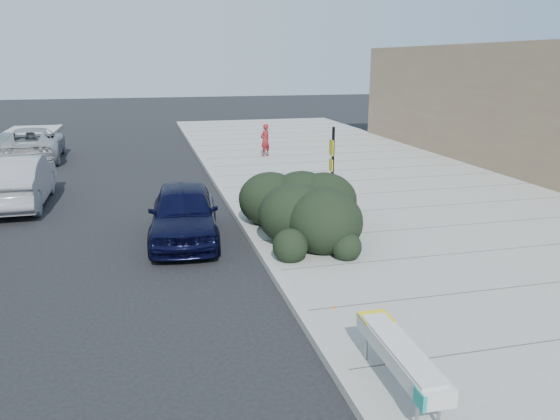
{
  "coord_description": "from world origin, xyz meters",
  "views": [
    {
      "loc": [
        -2.56,
        -10.54,
        4.48
      ],
      "look_at": [
        0.53,
        1.7,
        1.0
      ],
      "focal_mm": 35.0,
      "sensor_mm": 36.0,
      "label": 1
    }
  ],
  "objects_px": {
    "bike_rack": "(286,224)",
    "wagon_silver": "(17,180)",
    "suv_silver": "(33,144)",
    "pedestrian": "(265,140)",
    "sedan_navy": "(184,212)",
    "bench": "(400,354)",
    "sign_post": "(332,169)"
  },
  "relations": [
    {
      "from": "bike_rack",
      "to": "suv_silver",
      "type": "bearing_deg",
      "value": 137.67
    },
    {
      "from": "bench",
      "to": "pedestrian",
      "type": "xyz_separation_m",
      "value": [
        2.33,
        18.65,
        0.22
      ]
    },
    {
      "from": "sedan_navy",
      "to": "pedestrian",
      "type": "xyz_separation_m",
      "value": [
        4.59,
        10.98,
        0.18
      ]
    },
    {
      "from": "bike_rack",
      "to": "wagon_silver",
      "type": "xyz_separation_m",
      "value": [
        -7.1,
        6.35,
        0.1
      ]
    },
    {
      "from": "bench",
      "to": "sign_post",
      "type": "bearing_deg",
      "value": 78.85
    },
    {
      "from": "sign_post",
      "to": "sedan_navy",
      "type": "height_order",
      "value": "sign_post"
    },
    {
      "from": "sign_post",
      "to": "pedestrian",
      "type": "bearing_deg",
      "value": 87.96
    },
    {
      "from": "sedan_navy",
      "to": "bench",
      "type": "bearing_deg",
      "value": -68.57
    },
    {
      "from": "suv_silver",
      "to": "bench",
      "type": "bearing_deg",
      "value": 107.54
    },
    {
      "from": "bike_rack",
      "to": "sign_post",
      "type": "bearing_deg",
      "value": 64.01
    },
    {
      "from": "suv_silver",
      "to": "pedestrian",
      "type": "xyz_separation_m",
      "value": [
        10.43,
        -2.47,
        0.14
      ]
    },
    {
      "from": "bike_rack",
      "to": "wagon_silver",
      "type": "distance_m",
      "value": 9.52
    },
    {
      "from": "sign_post",
      "to": "suv_silver",
      "type": "distance_m",
      "value": 16.61
    },
    {
      "from": "bench",
      "to": "sedan_navy",
      "type": "xyz_separation_m",
      "value": [
        -2.26,
        7.67,
        0.05
      ]
    },
    {
      "from": "sedan_navy",
      "to": "wagon_silver",
      "type": "distance_m",
      "value": 6.77
    },
    {
      "from": "sedan_navy",
      "to": "pedestrian",
      "type": "bearing_deg",
      "value": 72.31
    },
    {
      "from": "wagon_silver",
      "to": "pedestrian",
      "type": "bearing_deg",
      "value": -147.27
    },
    {
      "from": "bike_rack",
      "to": "suv_silver",
      "type": "xyz_separation_m",
      "value": [
        -8.1,
        15.07,
        0.05
      ]
    },
    {
      "from": "bench",
      "to": "wagon_silver",
      "type": "bearing_deg",
      "value": 121.29
    },
    {
      "from": "sign_post",
      "to": "pedestrian",
      "type": "relative_size",
      "value": 1.75
    },
    {
      "from": "bike_rack",
      "to": "sedan_navy",
      "type": "relative_size",
      "value": 0.22
    },
    {
      "from": "bench",
      "to": "bike_rack",
      "type": "xyz_separation_m",
      "value": [
        0.0,
        6.06,
        0.04
      ]
    },
    {
      "from": "sedan_navy",
      "to": "suv_silver",
      "type": "bearing_deg",
      "value": 118.46
    },
    {
      "from": "sign_post",
      "to": "sedan_navy",
      "type": "bearing_deg",
      "value": -177.39
    },
    {
      "from": "bench",
      "to": "bike_rack",
      "type": "bearing_deg",
      "value": 91.51
    },
    {
      "from": "bike_rack",
      "to": "wagon_silver",
      "type": "height_order",
      "value": "wagon_silver"
    },
    {
      "from": "sedan_navy",
      "to": "wagon_silver",
      "type": "relative_size",
      "value": 0.86
    },
    {
      "from": "bench",
      "to": "wagon_silver",
      "type": "xyz_separation_m",
      "value": [
        -7.09,
        12.41,
        0.14
      ]
    },
    {
      "from": "bike_rack",
      "to": "pedestrian",
      "type": "height_order",
      "value": "pedestrian"
    },
    {
      "from": "sign_post",
      "to": "bike_rack",
      "type": "bearing_deg",
      "value": -134.39
    },
    {
      "from": "sign_post",
      "to": "suv_silver",
      "type": "bearing_deg",
      "value": 127.45
    },
    {
      "from": "sedan_navy",
      "to": "pedestrian",
      "type": "relative_size",
      "value": 2.82
    }
  ]
}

